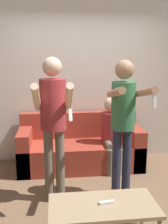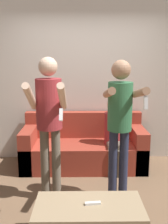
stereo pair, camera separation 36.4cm
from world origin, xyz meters
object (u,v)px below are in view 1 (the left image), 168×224
object	(u,v)px
person_standing_left	(53,115)
person_seated	(111,130)
couch	(80,149)
coffee_table	(103,208)
person_standing_right	(124,115)
remote_on_table	(107,202)

from	to	relation	value
person_standing_left	person_seated	xyz separation A→B (m)	(0.90, 0.88, -0.48)
couch	coffee_table	xyz separation A→B (m)	(0.03, -1.86, 0.08)
person_standing_right	remote_on_table	size ratio (longest dim) A/B	11.45
person_standing_right	coffee_table	distance (m)	1.16
person_standing_right	person_seated	bearing A→B (deg)	86.50
coffee_table	person_standing_right	bearing A→B (deg)	64.15
person_seated	coffee_table	xyz separation A→B (m)	(-0.45, -1.71, -0.26)
person_seated	coffee_table	bearing A→B (deg)	-104.79
couch	coffee_table	world-z (taller)	couch
couch	remote_on_table	bearing A→B (deg)	-87.97
coffee_table	remote_on_table	distance (m)	0.07
couch	person_standing_right	world-z (taller)	person_standing_right
person_standing_right	person_seated	distance (m)	1.00
person_seated	coffee_table	distance (m)	1.78
person_seated	remote_on_table	distance (m)	1.76
person_seated	person_standing_right	bearing A→B (deg)	-93.50
coffee_table	remote_on_table	world-z (taller)	remote_on_table
remote_on_table	person_standing_left	bearing A→B (deg)	120.92
person_standing_left	coffee_table	size ratio (longest dim) A/B	1.73
person_standing_left	person_standing_right	world-z (taller)	person_standing_left
couch	person_standing_right	bearing A→B (deg)	-67.87
person_standing_right	person_standing_left	bearing A→B (deg)	179.59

